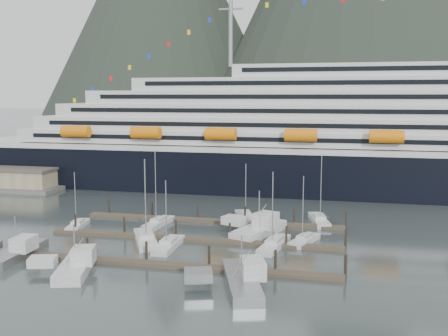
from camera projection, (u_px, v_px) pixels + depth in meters
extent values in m
plane|color=#43504E|center=(218.00, 248.00, 79.75)|extent=(1600.00, 1600.00, 0.00)
cone|color=black|center=(163.00, 2.00, 688.12)|extent=(340.00, 340.00, 340.00)
cube|color=black|center=(371.00, 175.00, 126.72)|extent=(210.00, 28.00, 12.00)
cube|color=silver|center=(373.00, 148.00, 125.83)|extent=(205.80, 27.44, 1.50)
cube|color=silver|center=(395.00, 138.00, 124.36)|extent=(185.00, 26.00, 3.20)
cube|color=black|center=(400.00, 142.00, 111.74)|extent=(175.75, 0.20, 1.00)
cube|color=silver|center=(404.00, 125.00, 123.47)|extent=(180.00, 25.00, 3.20)
cube|color=black|center=(411.00, 127.00, 111.34)|extent=(171.00, 0.20, 1.00)
cube|color=silver|center=(414.00, 111.00, 122.59)|extent=(172.00, 24.00, 3.20)
cube|color=black|center=(421.00, 112.00, 110.94)|extent=(163.40, 0.20, 1.00)
cube|color=silver|center=(424.00, 97.00, 121.71)|extent=(160.00, 23.00, 3.20)
cube|color=black|center=(431.00, 97.00, 110.54)|extent=(152.00, 0.20, 1.00)
cube|color=silver|center=(433.00, 84.00, 120.84)|extent=(140.00, 22.00, 3.00)
cube|color=black|center=(442.00, 82.00, 110.15)|extent=(133.00, 0.20, 1.00)
cube|color=silver|center=(443.00, 71.00, 119.98)|extent=(95.00, 20.00, 3.00)
cylinder|color=gray|center=(231.00, 34.00, 129.83)|extent=(1.00, 1.00, 16.00)
cylinder|color=orange|center=(76.00, 131.00, 126.41)|extent=(7.00, 2.80, 2.80)
cylinder|color=orange|center=(146.00, 133.00, 122.40)|extent=(7.00, 2.80, 2.80)
cylinder|color=orange|center=(221.00, 134.00, 118.38)|extent=(7.00, 2.80, 2.80)
cylinder|color=orange|center=(301.00, 135.00, 114.37)|extent=(7.00, 2.80, 2.80)
cylinder|color=orange|center=(387.00, 137.00, 110.36)|extent=(7.00, 2.80, 2.80)
cube|color=#44392C|center=(164.00, 265.00, 71.18)|extent=(48.00, 2.00, 0.50)
cylinder|color=black|center=(31.00, 245.00, 76.77)|extent=(0.36, 0.36, 3.20)
cylinder|color=black|center=(87.00, 249.00, 74.76)|extent=(0.36, 0.36, 3.20)
cylinder|color=black|center=(147.00, 253.00, 72.75)|extent=(0.36, 0.36, 3.20)
cylinder|color=black|center=(209.00, 257.00, 70.75)|extent=(0.36, 0.36, 3.20)
cylinder|color=black|center=(275.00, 262.00, 68.74)|extent=(0.36, 0.36, 3.20)
cylinder|color=black|center=(346.00, 267.00, 66.73)|extent=(0.36, 0.36, 3.20)
cube|color=#44392C|center=(192.00, 239.00, 83.73)|extent=(48.00, 2.00, 0.50)
cylinder|color=black|center=(75.00, 224.00, 89.31)|extent=(0.36, 0.36, 3.20)
cylinder|color=black|center=(124.00, 227.00, 87.31)|extent=(0.36, 0.36, 3.20)
cylinder|color=black|center=(176.00, 230.00, 85.30)|extent=(0.36, 0.36, 3.20)
cylinder|color=black|center=(230.00, 233.00, 83.29)|extent=(0.36, 0.36, 3.20)
cylinder|color=black|center=(286.00, 236.00, 81.29)|extent=(0.36, 0.36, 3.20)
cylinder|color=black|center=(346.00, 240.00, 79.28)|extent=(0.36, 0.36, 3.20)
cube|color=#44392C|center=(212.00, 221.00, 96.27)|extent=(48.00, 2.00, 0.50)
cylinder|color=black|center=(109.00, 208.00, 101.86)|extent=(0.36, 0.36, 3.20)
cylinder|color=black|center=(152.00, 210.00, 99.86)|extent=(0.36, 0.36, 3.20)
cylinder|color=black|center=(198.00, 212.00, 97.85)|extent=(0.36, 0.36, 3.20)
cylinder|color=black|center=(245.00, 215.00, 95.84)|extent=(0.36, 0.36, 3.20)
cylinder|color=black|center=(294.00, 217.00, 93.83)|extent=(0.36, 0.36, 3.20)
cylinder|color=black|center=(346.00, 220.00, 91.83)|extent=(0.36, 0.36, 3.20)
cube|color=#B2B2B2|center=(78.00, 226.00, 92.18)|extent=(3.69, 7.96, 1.19)
cube|color=#B2B2B2|center=(78.00, 222.00, 92.08)|extent=(2.20, 2.97, 0.68)
cylinder|color=gray|center=(75.00, 199.00, 90.72)|extent=(0.14, 0.14, 9.21)
cube|color=#B2B2B2|center=(146.00, 241.00, 82.80)|extent=(7.62, 11.22, 1.56)
cube|color=#B2B2B2|center=(145.00, 235.00, 82.66)|extent=(3.75, 4.48, 0.89)
cylinder|color=gray|center=(145.00, 199.00, 80.78)|extent=(0.18, 0.18, 12.45)
cube|color=#B2B2B2|center=(169.00, 247.00, 79.78)|extent=(2.63, 9.23, 1.36)
cube|color=#B2B2B2|center=(168.00, 241.00, 79.67)|extent=(1.98, 3.25, 0.77)
cylinder|color=gray|center=(166.00, 213.00, 78.14)|extent=(0.15, 0.15, 9.74)
cube|color=#B2B2B2|center=(274.00, 246.00, 80.07)|extent=(4.09, 10.65, 1.32)
cube|color=#B2B2B2|center=(274.00, 241.00, 79.95)|extent=(2.45, 3.89, 0.76)
cylinder|color=gray|center=(273.00, 208.00, 78.28)|extent=(0.15, 0.15, 11.04)
cube|color=#B2B2B2|center=(159.00, 224.00, 93.80)|extent=(3.27, 9.25, 1.27)
cube|color=#B2B2B2|center=(158.00, 220.00, 93.69)|extent=(2.13, 3.34, 0.72)
cylinder|color=gray|center=(156.00, 186.00, 91.99)|extent=(0.14, 0.14, 12.86)
cube|color=#B2B2B2|center=(245.00, 218.00, 98.29)|extent=(5.48, 9.39, 1.41)
cube|color=#B2B2B2|center=(245.00, 213.00, 98.16)|extent=(2.95, 3.65, 0.80)
cylinder|color=gray|center=(246.00, 190.00, 96.64)|extent=(0.16, 0.16, 9.77)
cube|color=#B2B2B2|center=(319.00, 221.00, 95.84)|extent=(4.72, 10.29, 1.33)
cube|color=#B2B2B2|center=(319.00, 217.00, 95.72)|extent=(2.66, 3.84, 0.76)
cylinder|color=gray|center=(321.00, 188.00, 93.96)|extent=(0.15, 0.15, 11.71)
cube|color=#B2B2B2|center=(304.00, 242.00, 82.52)|extent=(4.68, 8.09, 1.21)
cube|color=#B2B2B2|center=(304.00, 237.00, 82.42)|extent=(2.53, 3.14, 0.69)
cylinder|color=gray|center=(303.00, 208.00, 81.11)|extent=(0.14, 0.14, 10.03)
cube|color=gray|center=(17.00, 255.00, 75.12)|extent=(3.93, 12.20, 1.85)
cube|color=#B2B2B2|center=(24.00, 244.00, 74.67)|extent=(2.77, 3.74, 2.04)
cube|color=black|center=(24.00, 238.00, 74.57)|extent=(2.57, 3.49, 0.46)
cylinder|color=gray|center=(16.00, 232.00, 74.66)|extent=(0.15, 0.15, 4.64)
cube|color=#B2B2B2|center=(75.00, 270.00, 68.70)|extent=(6.60, 11.58, 2.00)
cube|color=#B2B2B2|center=(43.00, 261.00, 68.27)|extent=(3.95, 3.29, 1.20)
cube|color=#B2B2B2|center=(83.00, 256.00, 68.50)|extent=(3.63, 3.97, 2.20)
cube|color=black|center=(83.00, 250.00, 68.39)|extent=(3.37, 3.70, 0.50)
cylinder|color=gray|center=(74.00, 243.00, 68.20)|extent=(0.16, 0.16, 5.00)
cube|color=gray|center=(242.00, 284.00, 63.74)|extent=(7.69, 14.27, 1.98)
cube|color=gray|center=(198.00, 275.00, 63.11)|extent=(4.14, 3.94, 1.19)
cube|color=#B2B2B2|center=(253.00, 268.00, 63.60)|extent=(3.92, 4.81, 2.18)
cube|color=black|center=(253.00, 262.00, 63.49)|extent=(3.65, 4.49, 0.49)
cylinder|color=gray|center=(242.00, 255.00, 63.25)|extent=(0.16, 0.16, 4.95)
cube|color=#B2B2B2|center=(259.00, 233.00, 87.47)|extent=(8.14, 13.28, 2.30)
cube|color=#B2B2B2|center=(235.00, 220.00, 89.83)|extent=(4.61, 3.93, 1.38)
cube|color=#B2B2B2|center=(266.00, 220.00, 86.48)|extent=(4.30, 4.65, 2.53)
cube|color=black|center=(266.00, 215.00, 86.35)|extent=(4.00, 4.33, 0.57)
cylinder|color=gray|center=(259.00, 208.00, 86.89)|extent=(0.18, 0.18, 5.74)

